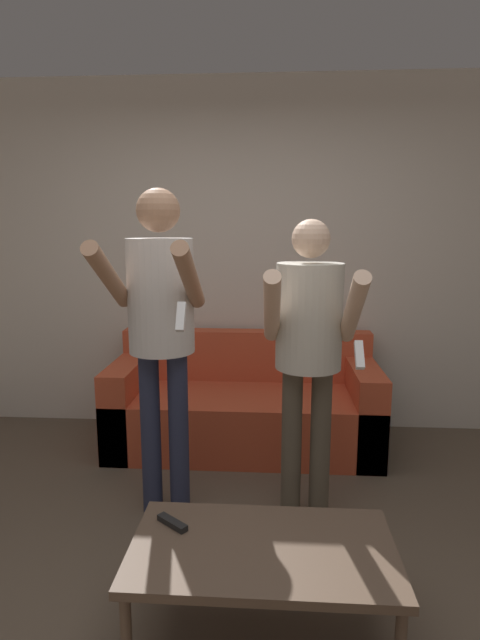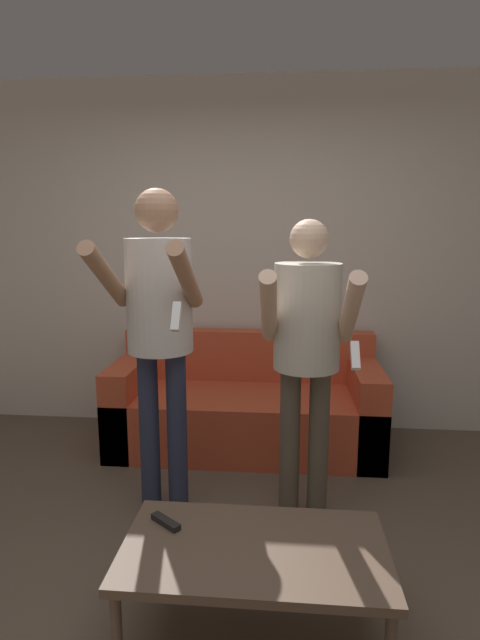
# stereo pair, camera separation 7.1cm
# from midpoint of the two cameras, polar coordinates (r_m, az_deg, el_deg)

# --- Properties ---
(ground_plane) EXTENTS (14.00, 14.00, 0.00)m
(ground_plane) POSITION_cam_midpoint_polar(r_m,az_deg,el_deg) (2.38, -4.89, -31.44)
(ground_plane) COLOR brown
(wall_back) EXTENTS (6.40, 0.06, 2.70)m
(wall_back) POSITION_cam_midpoint_polar(r_m,az_deg,el_deg) (3.93, -0.46, 7.04)
(wall_back) COLOR beige
(wall_back) RESTS_ON ground_plane
(couch) EXTENTS (1.91, 0.80, 0.80)m
(couch) POSITION_cam_midpoint_polar(r_m,az_deg,el_deg) (3.73, -0.06, -10.02)
(couch) COLOR #C64C2D
(couch) RESTS_ON ground_plane
(person_standing_left) EXTENTS (0.47, 0.69, 1.79)m
(person_standing_left) POSITION_cam_midpoint_polar(r_m,az_deg,el_deg) (2.66, -9.81, 0.52)
(person_standing_left) COLOR #282D47
(person_standing_left) RESTS_ON ground_plane
(person_standing_right) EXTENTS (0.47, 0.64, 1.63)m
(person_standing_right) POSITION_cam_midpoint_polar(r_m,az_deg,el_deg) (2.61, 7.10, -2.03)
(person_standing_right) COLOR brown
(person_standing_right) RESTS_ON ground_plane
(coffee_table) EXTENTS (1.01, 0.56, 0.40)m
(coffee_table) POSITION_cam_midpoint_polar(r_m,az_deg,el_deg) (2.09, 1.53, -25.26)
(coffee_table) COLOR brown
(coffee_table) RESTS_ON ground_plane
(remote_on_table) EXTENTS (0.14, 0.12, 0.02)m
(remote_on_table) POSITION_cam_midpoint_polar(r_m,az_deg,el_deg) (2.19, -8.73, -21.93)
(remote_on_table) COLOR black
(remote_on_table) RESTS_ON coffee_table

